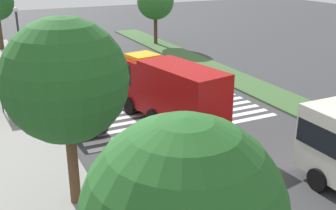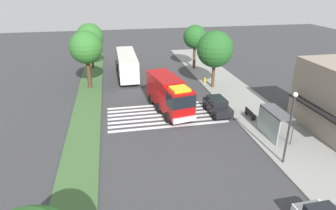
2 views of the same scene
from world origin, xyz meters
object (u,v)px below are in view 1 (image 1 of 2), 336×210
object	(u,v)px
sidewalk_tree_west	(66,81)
bus_stop_shelter	(13,77)
parked_car_west	(80,113)
bench_near_shelter	(24,115)
parked_car_mid	(33,53)
fire_truck	(167,88)
street_lamp	(19,39)
median_tree_center	(155,1)

from	to	relation	value
sidewalk_tree_west	bus_stop_shelter	bearing A→B (deg)	2.90
parked_car_west	bench_near_shelter	world-z (taller)	parked_car_west
parked_car_mid	bus_stop_shelter	world-z (taller)	bus_stop_shelter
fire_truck	bus_stop_shelter	bearing A→B (deg)	36.56
fire_truck	street_lamp	size ratio (longest dim) A/B	1.47
sidewalk_tree_west	parked_car_west	bearing A→B (deg)	-15.98
fire_truck	median_tree_center	world-z (taller)	median_tree_center
fire_truck	bench_near_shelter	xyz separation A→B (m)	(3.26, 7.77, -1.48)
parked_car_west	bench_near_shelter	xyz separation A→B (m)	(1.92, 2.86, -0.28)
bus_stop_shelter	bench_near_shelter	distance (m)	4.20
fire_truck	bench_near_shelter	distance (m)	8.56
parked_car_mid	median_tree_center	world-z (taller)	median_tree_center
parked_car_west	sidewalk_tree_west	world-z (taller)	sidewalk_tree_west
bench_near_shelter	median_tree_center	distance (m)	24.75
median_tree_center	street_lamp	bearing A→B (deg)	122.57
fire_truck	parked_car_mid	bearing A→B (deg)	4.31
bench_near_shelter	median_tree_center	world-z (taller)	median_tree_center
fire_truck	parked_car_mid	world-z (taller)	fire_truck
fire_truck	street_lamp	distance (m)	13.17
sidewalk_tree_west	median_tree_center	size ratio (longest dim) A/B	1.09
street_lamp	bus_stop_shelter	bearing A→B (deg)	164.66
parked_car_mid	sidewalk_tree_west	bearing A→B (deg)	173.77
parked_car_mid	street_lamp	xyz separation A→B (m)	(-7.34, 1.80, 2.70)
fire_truck	parked_car_west	distance (m)	5.23
parked_car_mid	street_lamp	bearing A→B (deg)	165.02
fire_truck	bus_stop_shelter	world-z (taller)	fire_truck
bus_stop_shelter	bench_near_shelter	size ratio (longest dim) A/B	2.19
parked_car_mid	bus_stop_shelter	xyz separation A→B (m)	(-11.30, 2.89, 0.99)
parked_car_west	median_tree_center	distance (m)	24.41
bench_near_shelter	parked_car_mid	bearing A→B (deg)	-10.58
fire_truck	parked_car_mid	distance (m)	19.23
bus_stop_shelter	parked_car_west	bearing A→B (deg)	-153.97
parked_car_west	bus_stop_shelter	bearing A→B (deg)	24.12
parked_car_west	street_lamp	size ratio (longest dim) A/B	0.73
bus_stop_shelter	street_lamp	size ratio (longest dim) A/B	0.60
parked_car_mid	bench_near_shelter	xyz separation A→B (m)	(-15.30, 2.86, -0.31)
fire_truck	bench_near_shelter	world-z (taller)	fire_truck
fire_truck	bus_stop_shelter	size ratio (longest dim) A/B	2.44
fire_truck	parked_car_west	world-z (taller)	fire_truck
median_tree_center	parked_car_mid	bearing A→B (deg)	100.66
parked_car_mid	bench_near_shelter	distance (m)	15.57
parked_car_west	parked_car_mid	size ratio (longest dim) A/B	0.96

